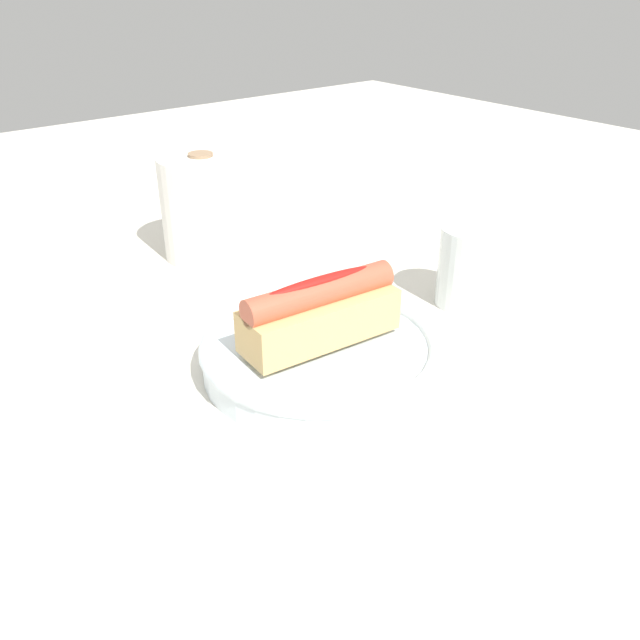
# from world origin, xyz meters

# --- Properties ---
(ground_plane) EXTENTS (2.40, 2.40, 0.00)m
(ground_plane) POSITION_xyz_m (0.00, 0.00, 0.00)
(ground_plane) COLOR silver
(serving_bowl) EXTENTS (0.23, 0.23, 0.03)m
(serving_bowl) POSITION_xyz_m (0.02, 0.01, 0.02)
(serving_bowl) COLOR silver
(serving_bowl) RESTS_ON ground_plane
(hotdog_front) EXTENTS (0.15, 0.06, 0.06)m
(hotdog_front) POSITION_xyz_m (0.02, 0.01, 0.06)
(hotdog_front) COLOR #DBB270
(hotdog_front) RESTS_ON serving_bowl
(water_glass) EXTENTS (0.07, 0.07, 0.09)m
(water_glass) POSITION_xyz_m (0.24, 0.01, 0.04)
(water_glass) COLOR white
(water_glass) RESTS_ON ground_plane
(paper_towel_roll) EXTENTS (0.11, 0.11, 0.13)m
(paper_towel_roll) POSITION_xyz_m (0.08, 0.32, 0.07)
(paper_towel_roll) COLOR white
(paper_towel_roll) RESTS_ON ground_plane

